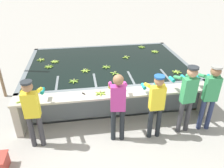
# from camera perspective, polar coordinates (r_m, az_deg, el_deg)

# --- Properties ---
(ground_plane) EXTENTS (80.00, 80.00, 0.00)m
(ground_plane) POSITION_cam_1_polar(r_m,az_deg,el_deg) (5.57, 1.89, -11.44)
(ground_plane) COLOR #A3A099
(ground_plane) RESTS_ON ground
(wash_tank) EXTENTS (4.94, 3.36, 0.90)m
(wash_tank) POSITION_cam_1_polar(r_m,az_deg,el_deg) (7.10, -1.17, 2.25)
(wash_tank) COLOR slate
(wash_tank) RESTS_ON ground
(work_ledge) EXTENTS (4.94, 0.45, 0.90)m
(work_ledge) POSITION_cam_1_polar(r_m,az_deg,el_deg) (5.37, 1.56, -4.55)
(work_ledge) COLOR #B7B2A3
(work_ledge) RESTS_ON ground
(worker_0) EXTENTS (0.42, 0.72, 1.63)m
(worker_0) POSITION_cam_1_polar(r_m,az_deg,el_deg) (4.83, -20.15, -5.93)
(worker_0) COLOR #38383D
(worker_0) RESTS_ON ground
(worker_1) EXTENTS (0.46, 0.73, 1.67)m
(worker_1) POSITION_cam_1_polar(r_m,az_deg,el_deg) (4.70, 1.55, -4.74)
(worker_1) COLOR #1E2328
(worker_1) RESTS_ON ground
(worker_2) EXTENTS (0.40, 0.71, 1.60)m
(worker_2) POSITION_cam_1_polar(r_m,az_deg,el_deg) (4.90, 11.47, -4.39)
(worker_2) COLOR #1E2328
(worker_2) RESTS_ON ground
(worker_3) EXTENTS (0.45, 0.74, 1.71)m
(worker_3) POSITION_cam_1_polar(r_m,az_deg,el_deg) (5.21, 19.12, -2.31)
(worker_3) COLOR #38383D
(worker_3) RESTS_ON ground
(worker_4) EXTENTS (0.46, 0.74, 1.69)m
(worker_4) POSITION_cam_1_polar(r_m,az_deg,el_deg) (5.49, 24.26, -1.90)
(worker_4) COLOR navy
(worker_4) RESTS_ON ground
(banana_bunch_floating_0) EXTENTS (0.26, 0.28, 0.08)m
(banana_bunch_floating_0) POSITION_cam_1_polar(r_m,az_deg,el_deg) (8.33, 7.79, 9.54)
(banana_bunch_floating_0) COLOR #75A333
(banana_bunch_floating_0) RESTS_ON wash_tank
(banana_bunch_floating_1) EXTENTS (0.27, 0.28, 0.08)m
(banana_bunch_floating_1) POSITION_cam_1_polar(r_m,az_deg,el_deg) (6.84, -16.16, 4.38)
(banana_bunch_floating_1) COLOR #7FAD33
(banana_bunch_floating_1) RESTS_ON wash_tank
(banana_bunch_floating_2) EXTENTS (0.28, 0.28, 0.08)m
(banana_bunch_floating_2) POSITION_cam_1_polar(r_m,az_deg,el_deg) (7.94, 11.16, 8.31)
(banana_bunch_floating_2) COLOR #93BC3D
(banana_bunch_floating_2) RESTS_ON wash_tank
(banana_bunch_floating_3) EXTENTS (0.26, 0.26, 0.08)m
(banana_bunch_floating_3) POSITION_cam_1_polar(r_m,az_deg,el_deg) (6.15, 0.66, 2.83)
(banana_bunch_floating_3) COLOR #75A333
(banana_bunch_floating_3) RESTS_ON wash_tank
(banana_bunch_floating_4) EXTENTS (0.28, 0.28, 0.08)m
(banana_bunch_floating_4) POSITION_cam_1_polar(r_m,az_deg,el_deg) (6.55, -1.45, 4.48)
(banana_bunch_floating_4) COLOR #75A333
(banana_bunch_floating_4) RESTS_ON wash_tank
(banana_bunch_floating_5) EXTENTS (0.28, 0.28, 0.08)m
(banana_bunch_floating_5) POSITION_cam_1_polar(r_m,az_deg,el_deg) (7.30, 3.74, 7.00)
(banana_bunch_floating_5) COLOR #93BC3D
(banana_bunch_floating_5) RESTS_ON wash_tank
(banana_bunch_floating_6) EXTENTS (0.27, 0.28, 0.08)m
(banana_bunch_floating_6) POSITION_cam_1_polar(r_m,az_deg,el_deg) (5.80, -9.93, 0.76)
(banana_bunch_floating_6) COLOR #75A333
(banana_bunch_floating_6) RESTS_ON wash_tank
(banana_bunch_floating_7) EXTENTS (0.28, 0.27, 0.08)m
(banana_bunch_floating_7) POSITION_cam_1_polar(r_m,az_deg,el_deg) (6.35, -6.96, 3.48)
(banana_bunch_floating_7) COLOR #93BC3D
(banana_bunch_floating_7) RESTS_ON wash_tank
(banana_bunch_floating_8) EXTENTS (0.28, 0.28, 0.08)m
(banana_bunch_floating_8) POSITION_cam_1_polar(r_m,az_deg,el_deg) (7.16, -14.69, 5.67)
(banana_bunch_floating_8) COLOR #9EC642
(banana_bunch_floating_8) RESTS_ON wash_tank
(banana_bunch_floating_9) EXTENTS (0.27, 0.28, 0.08)m
(banana_bunch_floating_9) POSITION_cam_1_polar(r_m,az_deg,el_deg) (6.50, 16.55, 3.05)
(banana_bunch_floating_9) COLOR #93BC3D
(banana_bunch_floating_9) RESTS_ON wash_tank
(banana_bunch_floating_10) EXTENTS (0.28, 0.27, 0.08)m
(banana_bunch_floating_10) POSITION_cam_1_polar(r_m,az_deg,el_deg) (7.43, -18.04, 6.04)
(banana_bunch_floating_10) COLOR #9EC642
(banana_bunch_floating_10) RESTS_ON wash_tank
(banana_bunch_ledge_0) EXTENTS (0.28, 0.27, 0.08)m
(banana_bunch_ledge_0) POSITION_cam_1_polar(r_m,az_deg,el_deg) (5.40, 12.02, -1.64)
(banana_bunch_ledge_0) COLOR #9EC642
(banana_bunch_ledge_0) RESTS_ON work_ledge
(banana_bunch_ledge_1) EXTENTS (0.27, 0.28, 0.08)m
(banana_bunch_ledge_1) POSITION_cam_1_polar(r_m,az_deg,el_deg) (5.17, -3.04, -2.41)
(banana_bunch_ledge_1) COLOR #8CB738
(banana_bunch_ledge_1) RESTS_ON work_ledge
(banana_bunch_ledge_2) EXTENTS (0.28, 0.27, 0.08)m
(banana_bunch_ledge_2) POSITION_cam_1_polar(r_m,az_deg,el_deg) (5.27, -22.35, -4.13)
(banana_bunch_ledge_2) COLOR #9EC642
(banana_bunch_ledge_2) RESTS_ON work_ledge
(knife_0) EXTENTS (0.34, 0.15, 0.02)m
(knife_0) POSITION_cam_1_polar(r_m,az_deg,el_deg) (5.27, 2.78, -1.88)
(knife_0) COLOR silver
(knife_0) RESTS_ON work_ledge
(knife_1) EXTENTS (0.23, 0.30, 0.02)m
(knife_1) POSITION_cam_1_polar(r_m,az_deg,el_deg) (5.17, -6.95, -2.78)
(knife_1) COLOR silver
(knife_1) RESTS_ON work_ledge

